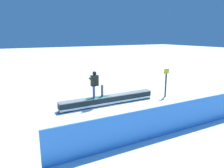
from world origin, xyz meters
name	(u,v)px	position (x,y,z in m)	size (l,w,h in m)	color
ground_plane	(108,104)	(0.00, 0.00, 0.00)	(120.00, 120.00, 0.00)	white
grind_box	(108,100)	(0.00, 0.00, 0.24)	(5.83, 0.68, 0.52)	black
snowboarder	(96,83)	(0.79, -0.02, 1.34)	(1.43, 0.42, 1.50)	#278056
safety_fence	(164,121)	(0.00, 4.55, 0.63)	(9.46, 0.06, 1.26)	#3784DB
trail_marker	(166,82)	(-3.98, 0.48, 0.99)	(0.40, 0.10, 1.83)	#262628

